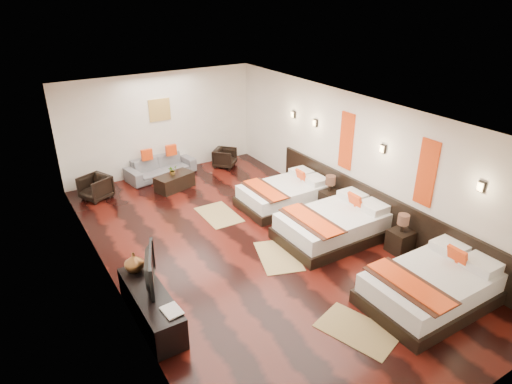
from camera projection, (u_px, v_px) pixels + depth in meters
floor at (250, 246)px, 9.25m from camera, size 5.50×9.50×0.01m
ceiling at (249, 113)px, 8.07m from camera, size 5.50×9.50×0.01m
back_wall at (161, 124)px, 12.31m from camera, size 5.50×0.01×2.80m
left_wall at (106, 220)px, 7.35m from camera, size 0.01×9.50×2.80m
right_wall at (355, 157)px, 9.97m from camera, size 0.01×9.50×2.80m
headboard_panel at (375, 210)px, 9.74m from camera, size 0.08×6.60×0.90m
bed_near at (433, 286)px, 7.52m from camera, size 2.33×1.47×0.89m
bed_mid at (335, 225)px, 9.43m from camera, size 2.34×1.47×0.89m
bed_far at (285, 194)px, 10.85m from camera, size 2.12×1.33×0.81m
nightstand_a at (400, 239)px, 8.94m from camera, size 0.42×0.42×0.84m
nightstand_b at (329, 198)px, 10.61m from camera, size 0.44×0.44×0.87m
jute_mat_near at (357, 330)px, 6.99m from camera, size 1.08×1.37×0.01m
jute_mat_mid at (278, 256)px, 8.89m from camera, size 1.10×1.38×0.01m
jute_mat_far at (219, 215)px, 10.47m from camera, size 0.77×1.21×0.01m
tv_console at (151, 306)px, 7.10m from camera, size 0.50×1.80×0.55m
tv at (146, 269)px, 7.06m from camera, size 0.47×0.97×0.57m
book at (164, 314)px, 6.49m from camera, size 0.28×0.36×0.03m
figurine at (134, 262)px, 7.44m from camera, size 0.40×0.40×0.34m
sofa at (161, 167)px, 12.45m from camera, size 2.00×1.04×0.56m
armchair_left at (96, 188)px, 11.14m from camera, size 0.86×0.85×0.60m
armchair_right at (225, 158)px, 13.12m from camera, size 0.84×0.84×0.55m
coffee_table at (175, 182)px, 11.72m from camera, size 1.10×0.77×0.40m
table_plant at (172, 170)px, 11.58m from camera, size 0.28×0.26×0.25m
orange_panel_a at (427, 173)px, 8.37m from camera, size 0.04×0.40×1.30m
orange_panel_b at (346, 141)px, 10.07m from camera, size 0.04×0.40×1.30m
sconce_near at (481, 187)px, 7.45m from camera, size 0.07×0.12×0.18m
sconce_mid at (383, 149)px, 9.15m from camera, size 0.07×0.12×0.18m
sconce_far at (315, 123)px, 10.84m from camera, size 0.07×0.12×0.18m
sconce_lounge at (293, 114)px, 11.53m from camera, size 0.07×0.12×0.18m
gold_artwork at (160, 110)px, 12.13m from camera, size 0.60×0.04×0.60m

